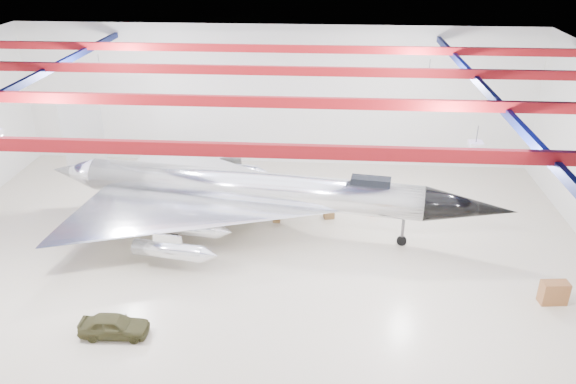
{
  "coord_description": "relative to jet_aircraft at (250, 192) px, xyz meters",
  "views": [
    {
      "loc": [
        3.98,
        -27.52,
        17.69
      ],
      "look_at": [
        1.9,
        2.0,
        3.5
      ],
      "focal_mm": 35.0,
      "sensor_mm": 36.0,
      "label": 1
    }
  ],
  "objects": [
    {
      "name": "ceiling_structure",
      "position": [
        0.58,
        -3.65,
        7.7
      ],
      "size": [
        39.5,
        29.5,
        1.08
      ],
      "color": "maroon",
      "rests_on": "ceiling"
    },
    {
      "name": "wall_back",
      "position": [
        0.58,
        11.35,
        2.87
      ],
      "size": [
        40.0,
        0.0,
        40.0
      ],
      "primitive_type": "plane",
      "rotation": [
        1.57,
        0.0,
        0.0
      ],
      "color": "silver",
      "rests_on": "floor"
    },
    {
      "name": "jeep",
      "position": [
        -5.12,
        -10.66,
        -2.07
      ],
      "size": [
        3.32,
        1.43,
        1.12
      ],
      "primitive_type": "imported",
      "rotation": [
        0.0,
        0.0,
        1.6
      ],
      "color": "#3C3A1E",
      "rests_on": "floor"
    },
    {
      "name": "crate_small",
      "position": [
        -5.3,
        2.0,
        -2.51
      ],
      "size": [
        0.39,
        0.35,
        0.23
      ],
      "primitive_type": "cube",
      "rotation": [
        0.0,
        0.0,
        0.31
      ],
      "color": "#59595B",
      "rests_on": "floor"
    },
    {
      "name": "spares_box",
      "position": [
        1.58,
        6.31,
        -2.47
      ],
      "size": [
        0.47,
        0.47,
        0.32
      ],
      "primitive_type": "cylinder",
      "rotation": [
        0.0,
        0.0,
        -0.41
      ],
      "color": "#59595B",
      "rests_on": "floor"
    },
    {
      "name": "oil_barrel",
      "position": [
        1.54,
        1.08,
        -2.46
      ],
      "size": [
        0.48,
        0.39,
        0.33
      ],
      "primitive_type": "cube",
      "rotation": [
        0.0,
        0.0,
        -0.02
      ],
      "color": "olive",
      "rests_on": "floor"
    },
    {
      "name": "parts_bin",
      "position": [
        4.97,
        1.87,
        -2.39
      ],
      "size": [
        0.78,
        0.68,
        0.46
      ],
      "primitive_type": "cube",
      "rotation": [
        0.0,
        0.0,
        0.26
      ],
      "color": "olive",
      "rests_on": "floor"
    },
    {
      "name": "desk",
      "position": [
        16.5,
        -6.6,
        -2.0
      ],
      "size": [
        1.42,
        0.82,
        1.25
      ],
      "primitive_type": "cube",
      "rotation": [
        0.0,
        0.0,
        0.11
      ],
      "color": "brown",
      "rests_on": "floor"
    },
    {
      "name": "tool_chest",
      "position": [
        7.85,
        2.44,
        -2.41
      ],
      "size": [
        0.56,
        0.56,
        0.42
      ],
      "primitive_type": "cylinder",
      "rotation": [
        0.0,
        0.0,
        0.21
      ],
      "color": "#A02610",
      "rests_on": "floor"
    },
    {
      "name": "ceiling",
      "position": [
        0.58,
        -3.65,
        8.37
      ],
      "size": [
        40.0,
        40.0,
        0.0
      ],
      "primitive_type": "plane",
      "rotation": [
        3.14,
        0.0,
        0.0
      ],
      "color": "#0A0F38",
      "rests_on": "wall_back"
    },
    {
      "name": "toolbox_red",
      "position": [
        0.15,
        4.23,
        -2.47
      ],
      "size": [
        0.48,
        0.4,
        0.31
      ],
      "primitive_type": "cube",
      "rotation": [
        0.0,
        0.0,
        -0.12
      ],
      "color": "#A02610",
      "rests_on": "floor"
    },
    {
      "name": "jet_aircraft",
      "position": [
        0.0,
        0.0,
        0.0
      ],
      "size": [
        29.32,
        18.93,
        8.01
      ],
      "rotation": [
        0.0,
        0.0,
        -0.14
      ],
      "color": "silver",
      "rests_on": "floor"
    },
    {
      "name": "floor",
      "position": [
        0.58,
        -3.65,
        -2.63
      ],
      "size": [
        40.0,
        40.0,
        0.0
      ],
      "primitive_type": "plane",
      "color": "beige",
      "rests_on": "ground"
    }
  ]
}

